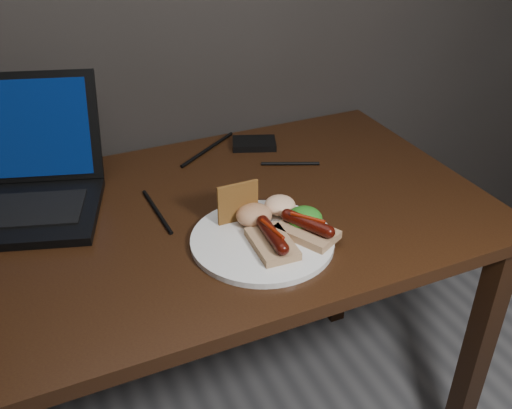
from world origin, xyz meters
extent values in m
cube|color=black|center=(0.00, 1.38, 0.73)|extent=(1.40, 0.70, 0.03)
cube|color=black|center=(0.65, 1.08, 0.36)|extent=(0.05, 0.05, 0.72)
cube|color=black|center=(0.65, 1.68, 0.36)|extent=(0.05, 0.05, 0.72)
cube|color=black|center=(-0.25, 1.69, 0.88)|extent=(0.42, 0.21, 0.23)
cube|color=#061E45|center=(-0.25, 1.69, 0.88)|extent=(0.38, 0.18, 0.20)
cube|color=black|center=(0.32, 1.63, 0.76)|extent=(0.13, 0.11, 0.02)
cylinder|color=black|center=(0.01, 1.42, 0.75)|extent=(0.02, 0.18, 0.01)
cylinder|color=black|center=(0.20, 1.66, 0.75)|extent=(0.18, 0.13, 0.01)
cylinder|color=black|center=(0.36, 1.50, 0.75)|extent=(0.13, 0.06, 0.01)
cylinder|color=white|center=(0.16, 1.24, 0.76)|extent=(0.29, 0.29, 0.01)
cube|color=tan|center=(0.17, 1.20, 0.77)|extent=(0.08, 0.12, 0.02)
cylinder|color=#440E04|center=(0.17, 1.20, 0.79)|extent=(0.03, 0.10, 0.02)
sphere|color=#440E04|center=(0.17, 1.15, 0.79)|extent=(0.03, 0.02, 0.02)
sphere|color=#440E04|center=(0.17, 1.25, 0.79)|extent=(0.03, 0.02, 0.02)
cylinder|color=#6C1405|center=(0.17, 1.20, 0.80)|extent=(0.02, 0.07, 0.01)
cube|color=tan|center=(0.25, 1.21, 0.77)|extent=(0.12, 0.13, 0.02)
cylinder|color=#440E04|center=(0.25, 1.21, 0.79)|extent=(0.07, 0.10, 0.02)
sphere|color=#440E04|center=(0.27, 1.16, 0.79)|extent=(0.03, 0.02, 0.02)
sphere|color=#440E04|center=(0.22, 1.25, 0.79)|extent=(0.03, 0.02, 0.02)
cylinder|color=#6C1405|center=(0.25, 1.21, 0.80)|extent=(0.05, 0.06, 0.01)
cube|color=#935928|center=(0.14, 1.31, 0.80)|extent=(0.09, 0.01, 0.08)
ellipsoid|color=#1B5310|center=(0.26, 1.24, 0.78)|extent=(0.07, 0.07, 0.04)
ellipsoid|color=#A83110|center=(0.17, 1.29, 0.78)|extent=(0.07, 0.07, 0.04)
ellipsoid|color=silver|center=(0.23, 1.30, 0.78)|extent=(0.06, 0.06, 0.04)
camera|label=1|loc=(-0.21, 0.42, 1.39)|focal=40.00mm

